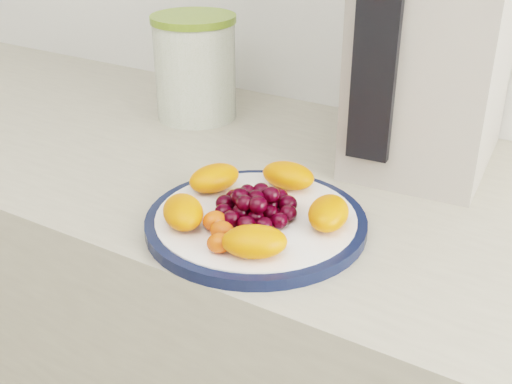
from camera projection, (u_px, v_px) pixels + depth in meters
The scene contains 7 objects.
plate_rim at pixel (256, 222), 0.80m from camera, with size 0.28×0.28×0.01m, color black.
plate_face at pixel (256, 222), 0.80m from camera, with size 0.25×0.25×0.02m, color white.
canister at pixel (195, 71), 1.12m from camera, with size 0.14×0.14×0.17m, color #455B12.
canister_lid at pixel (193, 19), 1.08m from camera, with size 0.15×0.15×0.01m, color olive.
appliance_body at pixel (435, 52), 0.92m from camera, with size 0.19×0.27×0.33m, color #A49B8F.
appliance_panel at pixel (375, 69), 0.83m from camera, with size 0.06×0.02×0.25m, color black.
fruit_plate at pixel (252, 205), 0.79m from camera, with size 0.24×0.23×0.04m.
Camera 1 is at (0.38, 0.44, 1.31)m, focal length 45.00 mm.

